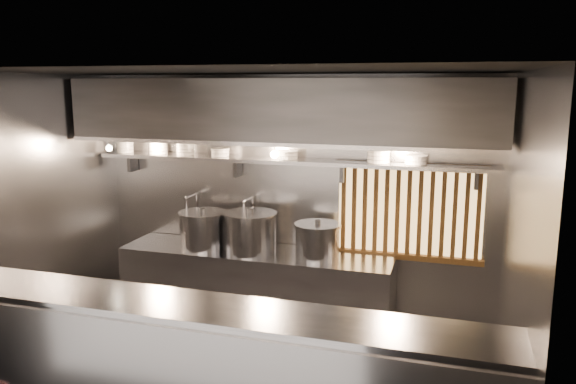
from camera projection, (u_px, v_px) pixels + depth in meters
The scene contains 24 objects.
floor at pixel (245, 382), 5.15m from camera, with size 4.50×4.50×0.00m, color black.
ceiling at pixel (240, 71), 4.62m from camera, with size 4.50×4.50×0.00m, color black.
wall_back at pixel (292, 201), 6.30m from camera, with size 4.50×4.50×0.00m, color gray.
wall_left at pixel (30, 218), 5.53m from camera, with size 3.00×3.00×0.00m, color gray.
wall_right at pixel (520, 258), 4.24m from camera, with size 3.00×3.00×0.00m, color gray.
serving_counter at pixel (197, 377), 4.14m from camera, with size 4.50×0.56×1.13m.
cooking_bench at pixel (256, 290), 6.21m from camera, with size 3.00×0.70×0.90m, color #99999F.
bowl_shelf at pixel (287, 161), 6.04m from camera, with size 4.40×0.34×0.04m, color #99999F.
exhaust_hood at pixel (280, 111), 5.73m from camera, with size 4.40×0.81×0.65m.
wood_screen at pixel (409, 211), 5.88m from camera, with size 1.56×0.09×1.04m.
faucet_left at pixel (194, 205), 6.52m from camera, with size 0.04×0.30×0.50m.
faucet_right at pixel (250, 209), 6.32m from camera, with size 0.04×0.30×0.50m.
heat_lamp at pixel (108, 143), 6.10m from camera, with size 0.25×0.35×0.20m.
pendant_bulb at pixel (274, 154), 5.94m from camera, with size 0.09×0.09×0.19m.
stock_pot_left at pixel (203, 230), 6.22m from camera, with size 0.71×0.71×0.45m.
stock_pot_mid at pixel (251, 232), 6.05m from camera, with size 0.68×0.68×0.48m.
stock_pot_right at pixel (318, 240), 5.87m from camera, with size 0.63×0.63×0.41m.
bowl_stack_0 at pixel (125, 147), 6.59m from camera, with size 0.21×0.21×0.13m.
bowl_stack_1 at pixel (158, 147), 6.46m from camera, with size 0.22×0.22×0.17m.
bowl_stack_2 at pixel (185, 148), 6.36m from camera, with size 0.21×0.21×0.17m.
bowl_stack_3 at pixel (220, 152), 6.25m from camera, with size 0.21×0.21×0.09m.
bowl_stack_4 at pixel (288, 155), 6.02m from camera, with size 0.22×0.22×0.09m.
bowl_stack_5 at pixel (379, 156), 5.74m from camera, with size 0.24×0.24×0.13m.
bowl_stack_6 at pixel (416, 160), 5.63m from camera, with size 0.24×0.24×0.09m.
Camera 1 is at (1.76, -4.41, 2.70)m, focal length 35.00 mm.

